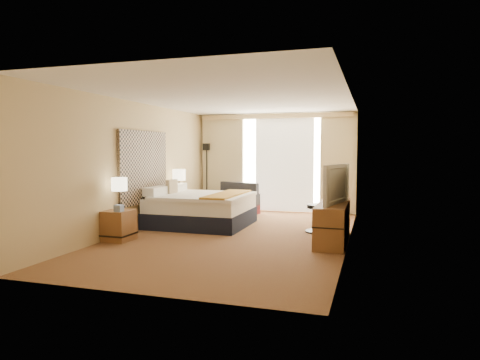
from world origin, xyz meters
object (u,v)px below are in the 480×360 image
(desk_chair, at_px, (322,208))
(lamp_left, at_px, (119,185))
(nightstand_right, at_px, (179,208))
(lamp_right, at_px, (179,175))
(floor_lamp, at_px, (207,163))
(media_dresser, at_px, (333,222))
(bed, at_px, (201,209))
(loveseat, at_px, (234,203))
(nightstand_left, at_px, (119,225))
(television, at_px, (330,184))

(desk_chair, distance_m, lamp_left, 3.90)
(nightstand_right, height_order, lamp_right, lamp_right)
(floor_lamp, distance_m, lamp_right, 1.91)
(nightstand_right, distance_m, media_dresser, 3.97)
(bed, bearing_deg, loveseat, 86.27)
(loveseat, xyz_separation_m, lamp_right, (-0.91, -1.37, 0.78))
(floor_lamp, bearing_deg, media_dresser, -41.50)
(lamp_left, bearing_deg, nightstand_left, -105.70)
(lamp_left, relative_size, lamp_right, 0.93)
(media_dresser, height_order, loveseat, loveseat)
(nightstand_left, bearing_deg, desk_chair, 28.64)
(floor_lamp, bearing_deg, television, -42.91)
(desk_chair, xyz_separation_m, lamp_right, (-3.38, 0.60, 0.56))
(floor_lamp, bearing_deg, lamp_left, -89.50)
(loveseat, height_order, lamp_right, lamp_right)
(bed, distance_m, lamp_left, 2.14)
(nightstand_left, height_order, media_dresser, media_dresser)
(nightstand_right, bearing_deg, desk_chair, -10.63)
(floor_lamp, relative_size, lamp_right, 2.86)
(media_dresser, bearing_deg, lamp_right, 158.99)
(bed, bearing_deg, lamp_left, -113.18)
(nightstand_left, distance_m, bed, 2.07)
(floor_lamp, distance_m, desk_chair, 4.32)
(loveseat, bearing_deg, media_dresser, -26.63)
(nightstand_left, xyz_separation_m, media_dresser, (3.70, 1.05, 0.07))
(nightstand_left, distance_m, nightstand_right, 2.50)
(desk_chair, distance_m, lamp_right, 3.48)
(nightstand_left, distance_m, media_dresser, 3.85)
(nightstand_right, bearing_deg, loveseat, 54.89)
(media_dresser, xyz_separation_m, desk_chair, (-0.29, 0.81, 0.13))
(media_dresser, bearing_deg, nightstand_left, -164.16)
(loveseat, bearing_deg, lamp_right, -104.94)
(media_dresser, distance_m, desk_chair, 0.87)
(media_dresser, height_order, desk_chair, desk_chair)
(desk_chair, height_order, lamp_right, lamp_right)
(nightstand_right, height_order, television, television)
(lamp_right, bearing_deg, lamp_left, -90.51)
(television, bearing_deg, media_dresser, -8.45)
(floor_lamp, height_order, television, floor_lamp)
(floor_lamp, bearing_deg, nightstand_left, -89.60)
(media_dresser, height_order, lamp_right, lamp_right)
(media_dresser, xyz_separation_m, floor_lamp, (-3.73, 3.30, 0.93))
(desk_chair, bearing_deg, nightstand_left, -142.94)
(nightstand_right, xyz_separation_m, lamp_right, (0.03, -0.04, 0.77))
(bed, distance_m, floor_lamp, 2.75)
(lamp_right, bearing_deg, bed, -35.66)
(nightstand_right, xyz_separation_m, media_dresser, (3.70, -1.45, 0.07))
(desk_chair, bearing_deg, bed, -172.45)
(television, bearing_deg, lamp_left, 117.87)
(nightstand_right, bearing_deg, lamp_left, -89.82)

